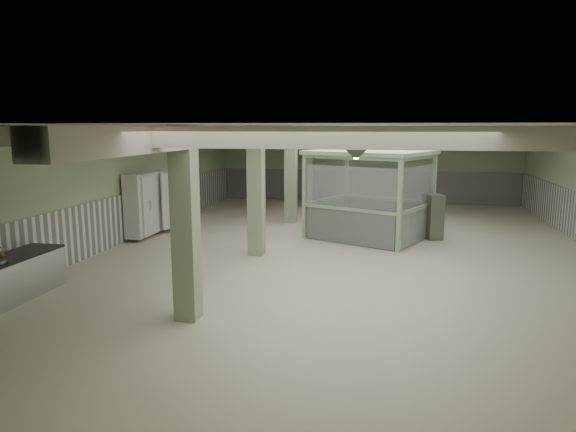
# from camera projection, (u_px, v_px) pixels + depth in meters

# --- Properties ---
(floor) EXTENTS (20.00, 20.00, 0.00)m
(floor) POSITION_uv_depth(u_px,v_px,m) (348.00, 250.00, 14.97)
(floor) COLOR beige
(floor) RESTS_ON ground
(ceiling) EXTENTS (14.00, 20.00, 0.02)m
(ceiling) POSITION_uv_depth(u_px,v_px,m) (351.00, 125.00, 14.35)
(ceiling) COLOR beige
(ceiling) RESTS_ON wall_back
(wall_back) EXTENTS (14.00, 0.02, 3.60)m
(wall_back) POSITION_uv_depth(u_px,v_px,m) (367.00, 164.00, 24.32)
(wall_back) COLOR #A7BB95
(wall_back) RESTS_ON floor
(wall_front) EXTENTS (14.00, 0.02, 3.60)m
(wall_front) POSITION_uv_depth(u_px,v_px,m) (266.00, 310.00, 5.01)
(wall_front) COLOR #A7BB95
(wall_front) RESTS_ON floor
(wall_left) EXTENTS (0.02, 20.00, 3.60)m
(wall_left) POSITION_uv_depth(u_px,v_px,m) (125.00, 184.00, 16.03)
(wall_left) COLOR #A7BB95
(wall_left) RESTS_ON floor
(wainscot_left) EXTENTS (0.05, 19.90, 1.50)m
(wainscot_left) POSITION_uv_depth(u_px,v_px,m) (128.00, 217.00, 16.21)
(wainscot_left) COLOR white
(wainscot_left) RESTS_ON floor
(wainscot_back) EXTENTS (13.90, 0.05, 1.50)m
(wainscot_back) POSITION_uv_depth(u_px,v_px,m) (366.00, 186.00, 24.47)
(wainscot_back) COLOR white
(wainscot_back) RESTS_ON floor
(girder) EXTENTS (0.45, 19.90, 0.40)m
(girder) POSITION_uv_depth(u_px,v_px,m) (264.00, 133.00, 14.88)
(girder) COLOR beige
(girder) RESTS_ON ceiling
(beam_a) EXTENTS (13.90, 0.35, 0.32)m
(beam_a) POSITION_uv_depth(u_px,v_px,m) (308.00, 137.00, 7.14)
(beam_a) COLOR beige
(beam_a) RESTS_ON ceiling
(beam_b) EXTENTS (13.90, 0.35, 0.32)m
(beam_b) POSITION_uv_depth(u_px,v_px,m) (330.00, 134.00, 9.55)
(beam_b) COLOR beige
(beam_b) RESTS_ON ceiling
(beam_c) EXTENTS (13.90, 0.35, 0.32)m
(beam_c) POSITION_uv_depth(u_px,v_px,m) (342.00, 133.00, 11.97)
(beam_c) COLOR beige
(beam_c) RESTS_ON ceiling
(beam_d) EXTENTS (13.90, 0.35, 0.32)m
(beam_d) POSITION_uv_depth(u_px,v_px,m) (351.00, 132.00, 14.38)
(beam_d) COLOR beige
(beam_d) RESTS_ON ceiling
(beam_e) EXTENTS (13.90, 0.35, 0.32)m
(beam_e) POSITION_uv_depth(u_px,v_px,m) (357.00, 131.00, 16.80)
(beam_e) COLOR beige
(beam_e) RESTS_ON ceiling
(beam_f) EXTENTS (13.90, 0.35, 0.32)m
(beam_f) POSITION_uv_depth(u_px,v_px,m) (362.00, 130.00, 19.21)
(beam_f) COLOR beige
(beam_f) RESTS_ON ceiling
(beam_g) EXTENTS (13.90, 0.35, 0.32)m
(beam_g) POSITION_uv_depth(u_px,v_px,m) (365.00, 130.00, 21.62)
(beam_g) COLOR beige
(beam_g) RESTS_ON ceiling
(column_a) EXTENTS (0.42, 0.42, 3.60)m
(column_a) POSITION_uv_depth(u_px,v_px,m) (185.00, 225.00, 9.36)
(column_a) COLOR #97A686
(column_a) RESTS_ON floor
(column_b) EXTENTS (0.42, 0.42, 3.60)m
(column_b) POSITION_uv_depth(u_px,v_px,m) (256.00, 191.00, 14.18)
(column_b) COLOR #97A686
(column_b) RESTS_ON floor
(column_c) EXTENTS (0.42, 0.42, 3.60)m
(column_c) POSITION_uv_depth(u_px,v_px,m) (291.00, 175.00, 19.01)
(column_c) COLOR #97A686
(column_c) RESTS_ON floor
(column_d) EXTENTS (0.42, 0.42, 3.60)m
(column_d) POSITION_uv_depth(u_px,v_px,m) (308.00, 166.00, 22.87)
(column_d) COLOR #97A686
(column_d) RESTS_ON floor
(pendant_front) EXTENTS (0.44, 0.44, 0.22)m
(pendant_front) POSITION_uv_depth(u_px,v_px,m) (356.00, 155.00, 9.52)
(pendant_front) COLOR #334332
(pendant_front) RESTS_ON ceiling
(pendant_mid) EXTENTS (0.44, 0.44, 0.22)m
(pendant_mid) POSITION_uv_depth(u_px,v_px,m) (369.00, 145.00, 14.83)
(pendant_mid) COLOR #334332
(pendant_mid) RESTS_ON ceiling
(pendant_back) EXTENTS (0.44, 0.44, 0.22)m
(pendant_back) POSITION_uv_depth(u_px,v_px,m) (375.00, 140.00, 19.66)
(pendant_back) COLOR #334332
(pendant_back) RESTS_ON ceiling
(walkin_cooler) EXTENTS (0.89, 2.18, 2.00)m
(walkin_cooler) POSITION_uv_depth(u_px,v_px,m) (148.00, 206.00, 16.78)
(walkin_cooler) COLOR silver
(walkin_cooler) RESTS_ON floor
(guard_booth) EXTENTS (4.38, 4.11, 2.82)m
(guard_booth) POSITION_uv_depth(u_px,v_px,m) (370.00, 180.00, 16.42)
(guard_booth) COLOR #9AB591
(guard_booth) RESTS_ON floor
(filing_cabinet) EXTENTS (0.69, 0.79, 1.44)m
(filing_cabinet) POSITION_uv_depth(u_px,v_px,m) (433.00, 217.00, 16.39)
(filing_cabinet) COLOR #646655
(filing_cabinet) RESTS_ON floor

